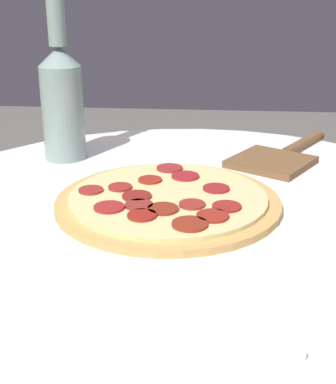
% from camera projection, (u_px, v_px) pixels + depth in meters
% --- Properties ---
extents(table, '(0.87, 0.87, 0.75)m').
position_uv_depth(table, '(191.00, 324.00, 0.79)').
color(table, white).
rests_on(table, ground_plane).
extents(pizza, '(0.31, 0.31, 0.02)m').
position_uv_depth(pizza, '(168.00, 200.00, 0.74)').
color(pizza, tan).
rests_on(pizza, table).
extents(beer_bottle, '(0.07, 0.07, 0.28)m').
position_uv_depth(beer_bottle, '(62.00, 98.00, 0.90)').
color(beer_bottle, gray).
rests_on(beer_bottle, table).
extents(pizza_paddle, '(0.27, 0.20, 0.02)m').
position_uv_depth(pizza_paddle, '(281.00, 156.00, 0.93)').
color(pizza_paddle, brown).
rests_on(pizza_paddle, table).
extents(napkin, '(0.13, 0.09, 0.01)m').
position_uv_depth(napkin, '(248.00, 312.00, 0.49)').
color(napkin, white).
rests_on(napkin, table).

